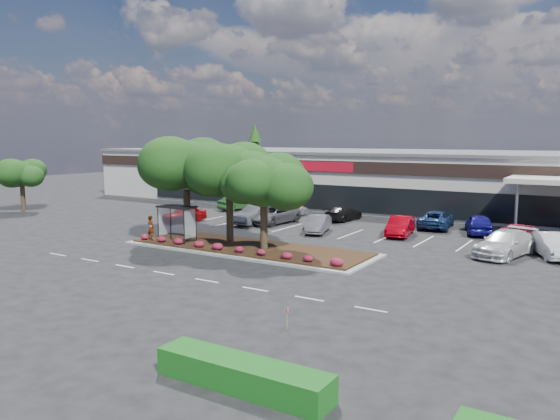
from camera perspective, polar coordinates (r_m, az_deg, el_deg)
The scene contains 28 objects.
ground at distance 33.95m, azimuth -4.41°, elevation -5.70°, with size 160.00×160.00×0.00m, color black.
retail_store at distance 63.80m, azimuth 13.85°, elevation 3.21°, with size 80.40×25.20×6.25m.
landscape_island at distance 38.24m, azimuth -3.31°, elevation -3.99°, with size 18.00×6.00×0.26m.
lane_markings at distance 42.70m, azimuth 3.70°, elevation -2.93°, with size 33.12×20.06×0.01m.
shrub_row at distance 36.50m, azimuth -5.21°, elevation -3.95°, with size 17.00×0.80×0.50m, color maroon, non-canonical shape.
bus_shelter at distance 40.46m, azimuth -10.59°, elevation -0.33°, with size 2.75×1.55×2.59m.
island_tree_west at distance 41.73m, azimuth -9.74°, elevation 2.55°, with size 7.20×7.20×7.89m, color #183910, non-canonical shape.
island_tree_mid at distance 40.09m, azimuth -5.30°, elevation 2.02°, with size 6.60×6.60×7.32m, color #183910, non-canonical shape.
island_tree_east at distance 36.62m, azimuth -1.70°, elevation 0.87°, with size 5.80×5.80×6.50m, color #183910, non-canonical shape.
hedge_south_east at distance 17.83m, azimuth -3.94°, elevation -16.77°, with size 6.00×1.30×0.90m, color #165319.
tree_west_far at distance 63.95m, azimuth -25.34°, elevation 2.39°, with size 4.80×4.80×5.61m, color #183910, non-canonical shape.
conifer_north_west at distance 87.98m, azimuth -2.62°, elevation 5.77°, with size 4.40×4.40×10.00m, color #183910.
person_waiting at distance 41.44m, azimuth -13.33°, elevation -1.82°, with size 0.66×0.43×1.80m, color #594C47.
survey_stake at distance 22.66m, azimuth 0.78°, elevation -10.91°, with size 0.08×0.14×0.94m.
car_0 at distance 51.42m, azimuth -9.99°, elevation -0.43°, with size 1.70×4.22×1.44m, color #9C0A0B.
car_1 at distance 49.43m, azimuth -2.62°, elevation -0.51°, with size 1.76×5.05×1.66m, color #4F5056.
car_2 at distance 49.59m, azimuth -0.74°, elevation -0.52°, with size 2.63×5.70×1.59m, color #4E4E54.
car_3 at distance 45.03m, azimuth 3.94°, elevation -1.46°, with size 1.53×4.38×1.44m, color #58575F.
car_4 at distance 44.56m, azimuth 12.46°, elevation -1.65°, with size 1.64×4.70×1.55m, color #9A020E.
car_6 at distance 41.76m, azimuth 22.80°, elevation -2.74°, with size 2.05×5.04×1.46m, color maroon.
car_7 at distance 39.00m, azimuth 22.46°, elevation -3.25°, with size 2.37×5.82×1.69m, color silver.
car_8 at distance 39.90m, azimuth 26.56°, elevation -3.31°, with size 1.70×4.86×1.60m, color silver.
car_9 at distance 59.16m, azimuth -4.34°, elevation 0.76°, with size 1.63×4.68×1.54m, color #1F4B1D.
car_10 at distance 54.48m, azimuth 1.49°, elevation 0.09°, with size 1.44×4.14×1.36m, color brown.
car_11 at distance 54.03m, azimuth 1.48°, elevation 0.06°, with size 1.68×4.18×1.43m, color silver.
car_12 at distance 51.83m, azimuth 6.65°, elevation -0.33°, with size 1.93×4.75×1.38m, color black.
car_14 at distance 49.01m, azimuth 16.02°, elevation -0.95°, with size 2.53×5.48×1.52m, color navy.
car_15 at distance 47.03m, azimuth 20.08°, elevation -1.39°, with size 1.96×4.88×1.66m, color navy.
Camera 1 is at (19.50, -26.68, 7.81)m, focal length 35.00 mm.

